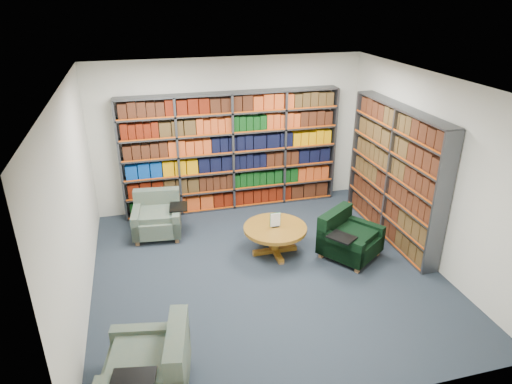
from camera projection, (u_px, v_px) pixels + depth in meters
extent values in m
cube|color=#18242D|center=(266.00, 272.00, 6.83)|extent=(5.00, 5.00, 0.01)
cube|color=white|center=(268.00, 83.00, 5.68)|extent=(5.00, 5.00, 0.01)
cube|color=silver|center=(230.00, 134.00, 8.46)|extent=(5.00, 0.01, 2.80)
cube|color=silver|center=(345.00, 294.00, 4.04)|extent=(5.00, 0.01, 2.80)
cube|color=silver|center=(74.00, 207.00, 5.67)|extent=(0.01, 5.00, 2.80)
cube|color=silver|center=(427.00, 169.00, 6.84)|extent=(0.01, 5.00, 2.80)
cube|color=#47494F|center=(232.00, 152.00, 8.44)|extent=(4.00, 0.28, 2.20)
cube|color=silver|center=(231.00, 150.00, 8.55)|extent=(4.00, 0.02, 2.20)
cube|color=#D84C0A|center=(233.00, 155.00, 8.32)|extent=(4.00, 0.01, 2.20)
cube|color=#09350D|center=(233.00, 197.00, 8.82)|extent=(3.88, 0.21, 0.29)
cube|color=#561305|center=(233.00, 180.00, 8.67)|extent=(3.88, 0.21, 0.29)
cube|color=navy|center=(232.00, 162.00, 8.52)|extent=(3.88, 0.21, 0.29)
cube|color=#3A1A0C|center=(232.00, 143.00, 8.37)|extent=(3.88, 0.21, 0.29)
cube|color=#561305|center=(231.00, 124.00, 8.22)|extent=(3.88, 0.21, 0.29)
cube|color=#3A1A0C|center=(231.00, 104.00, 8.07)|extent=(3.88, 0.21, 0.29)
cube|color=#47494F|center=(394.00, 174.00, 7.45)|extent=(0.28, 2.50, 2.20)
cube|color=silver|center=(401.00, 173.00, 7.48)|extent=(0.02, 2.50, 2.20)
cube|color=#D84C0A|center=(387.00, 175.00, 7.42)|extent=(0.02, 2.50, 2.20)
cube|color=#3A1A0C|center=(388.00, 224.00, 7.83)|extent=(0.21, 2.38, 0.29)
cube|color=#3A1A0C|center=(390.00, 205.00, 7.68)|extent=(0.21, 2.38, 0.29)
cube|color=#412D14|center=(393.00, 185.00, 7.53)|extent=(0.21, 2.38, 0.29)
cube|color=#412D14|center=(396.00, 164.00, 7.38)|extent=(0.21, 2.38, 0.29)
cube|color=#412D14|center=(398.00, 142.00, 7.23)|extent=(0.21, 2.38, 0.29)
cube|color=#3A1A0C|center=(401.00, 120.00, 7.08)|extent=(0.21, 2.38, 0.29)
cube|color=#10363F|center=(157.00, 223.00, 7.77)|extent=(0.87, 0.87, 0.28)
cube|color=#10363F|center=(157.00, 206.00, 7.98)|extent=(0.80, 0.26, 0.63)
cube|color=#10363F|center=(137.00, 220.00, 7.70)|extent=(0.21, 0.79, 0.42)
cube|color=#10363F|center=(177.00, 218.00, 7.79)|extent=(0.21, 0.79, 0.42)
cube|color=black|center=(178.00, 207.00, 7.66)|extent=(0.34, 0.41, 0.02)
cube|color=brown|center=(138.00, 243.00, 7.51)|extent=(0.07, 0.07, 0.09)
cube|color=brown|center=(177.00, 240.00, 7.60)|extent=(0.07, 0.07, 0.09)
cube|color=brown|center=(141.00, 224.00, 8.10)|extent=(0.07, 0.07, 0.09)
cube|color=brown|center=(178.00, 222.00, 8.18)|extent=(0.07, 0.07, 0.09)
cube|color=black|center=(350.00, 244.00, 7.14)|extent=(1.08, 1.08, 0.28)
cube|color=black|center=(334.00, 228.00, 7.25)|extent=(0.74, 0.59, 0.62)
cube|color=black|center=(340.00, 248.00, 6.88)|extent=(0.54, 0.71, 0.42)
cube|color=black|center=(361.00, 232.00, 7.34)|extent=(0.54, 0.71, 0.42)
cube|color=black|center=(342.00, 237.00, 6.73)|extent=(0.46, 0.48, 0.02)
cube|color=brown|center=(357.00, 270.00, 6.80)|extent=(0.08, 0.08, 0.09)
cube|color=brown|center=(377.00, 252.00, 7.25)|extent=(0.08, 0.08, 0.09)
cube|color=brown|center=(321.00, 255.00, 7.18)|extent=(0.08, 0.08, 0.09)
cube|color=brown|center=(342.00, 239.00, 7.62)|extent=(0.08, 0.08, 0.09)
cube|color=#10363F|center=(147.00, 373.00, 4.72)|extent=(0.98, 0.98, 0.30)
cube|color=#10363F|center=(178.00, 357.00, 4.66)|extent=(0.34, 0.86, 0.67)
cube|color=#10363F|center=(151.00, 343.00, 5.01)|extent=(0.85, 0.28, 0.45)
cube|color=black|center=(133.00, 381.00, 4.22)|extent=(0.46, 0.39, 0.02)
cube|color=brown|center=(122.00, 364.00, 5.09)|extent=(0.08, 0.08, 0.09)
cube|color=brown|center=(185.00, 360.00, 5.14)|extent=(0.08, 0.08, 0.09)
cylinder|color=#9F7520|center=(275.00, 228.00, 7.14)|extent=(1.00, 1.00, 0.06)
cylinder|color=#9F7520|center=(275.00, 241.00, 7.23)|extent=(0.13, 0.13, 0.40)
cube|color=#9F7520|center=(275.00, 250.00, 7.30)|extent=(0.72, 0.09, 0.07)
cube|color=#9F7520|center=(275.00, 250.00, 7.30)|extent=(0.09, 0.72, 0.07)
cube|color=black|center=(275.00, 227.00, 7.12)|extent=(0.11, 0.06, 0.01)
cube|color=white|center=(275.00, 220.00, 7.08)|extent=(0.15, 0.01, 0.22)
cube|color=#145926|center=(275.00, 220.00, 7.08)|extent=(0.17, 0.00, 0.24)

